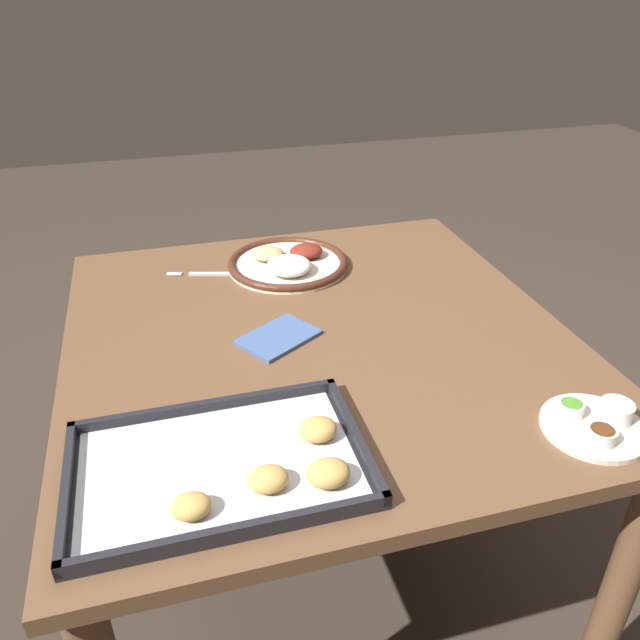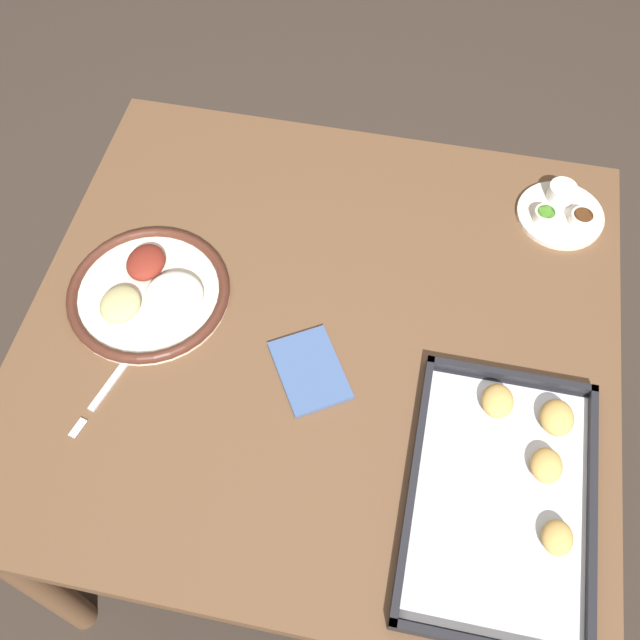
# 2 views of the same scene
# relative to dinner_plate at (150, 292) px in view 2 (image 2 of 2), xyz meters

# --- Properties ---
(ground_plane) EXTENTS (8.00, 8.00, 0.00)m
(ground_plane) POSITION_rel_dinner_plate_xyz_m (0.01, 0.31, -0.73)
(ground_plane) COLOR #382D26
(dining_table) EXTENTS (0.99, 1.03, 0.72)m
(dining_table) POSITION_rel_dinner_plate_xyz_m (0.01, 0.31, -0.12)
(dining_table) COLOR brown
(dining_table) RESTS_ON ground_plane
(dinner_plate) EXTENTS (0.29, 0.29, 0.05)m
(dinner_plate) POSITION_rel_dinner_plate_xyz_m (0.00, 0.00, 0.00)
(dinner_plate) COLOR beige
(dinner_plate) RESTS_ON dining_table
(fork) EXTENTS (0.19, 0.06, 0.00)m
(fork) POSITION_rel_dinner_plate_xyz_m (0.19, -0.01, -0.01)
(fork) COLOR silver
(fork) RESTS_ON dining_table
(saucer_plate) EXTENTS (0.17, 0.17, 0.04)m
(saucer_plate) POSITION_rel_dinner_plate_xyz_m (-0.34, 0.71, -0.00)
(saucer_plate) COLOR beige
(saucer_plate) RESTS_ON dining_table
(baking_tray) EXTENTS (0.44, 0.28, 0.04)m
(baking_tray) POSITION_rel_dinner_plate_xyz_m (0.23, 0.65, -0.00)
(baking_tray) COLOR black
(baking_tray) RESTS_ON dining_table
(napkin) EXTENTS (0.18, 0.17, 0.01)m
(napkin) POSITION_rel_dinner_plate_xyz_m (0.09, 0.31, -0.01)
(napkin) COLOR #3F598C
(napkin) RESTS_ON dining_table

